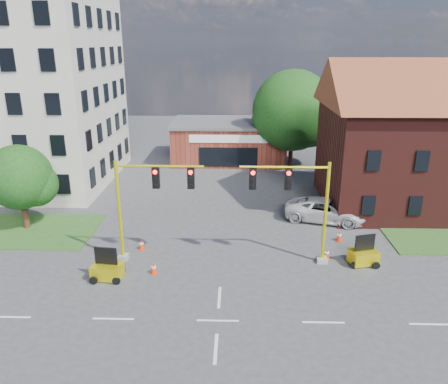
# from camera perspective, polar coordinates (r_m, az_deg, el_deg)

# --- Properties ---
(ground) EXTENTS (120.00, 120.00, 0.00)m
(ground) POSITION_cam_1_polar(r_m,az_deg,el_deg) (21.59, -0.82, -16.45)
(ground) COLOR #3E3E41
(ground) RESTS_ON ground
(lane_markings) EXTENTS (60.00, 36.00, 0.01)m
(lane_markings) POSITION_cam_1_polar(r_m,az_deg,el_deg) (19.23, -1.22, -21.63)
(lane_markings) COLOR white
(lane_markings) RESTS_ON ground
(office_block) EXTENTS (18.40, 15.40, 20.60)m
(office_block) POSITION_cam_1_polar(r_m,az_deg,el_deg) (44.66, -27.02, 14.21)
(office_block) COLOR silver
(office_block) RESTS_ON ground
(brick_shop) EXTENTS (12.40, 8.40, 4.30)m
(brick_shop) POSITION_cam_1_polar(r_m,az_deg,el_deg) (48.66, 0.66, 6.74)
(brick_shop) COLOR maroon
(brick_shop) RESTS_ON ground
(tree_large) EXTENTS (8.61, 8.20, 10.03)m
(tree_large) POSITION_cam_1_polar(r_m,az_deg,el_deg) (45.57, 9.48, 10.15)
(tree_large) COLOR #3D2216
(tree_large) RESTS_ON ground
(tree_nw_front) EXTENTS (4.67, 4.45, 6.00)m
(tree_nw_front) POSITION_cam_1_polar(r_m,az_deg,el_deg) (32.91, -24.73, 1.53)
(tree_nw_front) COLOR #3D2216
(tree_nw_front) RESTS_ON ground
(signal_mast_west) EXTENTS (5.30, 0.60, 6.20)m
(signal_mast_west) POSITION_cam_1_polar(r_m,az_deg,el_deg) (25.60, -10.08, -0.92)
(signal_mast_west) COLOR gray
(signal_mast_west) RESTS_ON ground
(signal_mast_east) EXTENTS (5.30, 0.60, 6.20)m
(signal_mast_east) POSITION_cam_1_polar(r_m,az_deg,el_deg) (25.33, 9.61, -1.11)
(signal_mast_east) COLOR gray
(signal_mast_east) RESTS_ON ground
(trailer_west) EXTENTS (1.74, 1.27, 1.84)m
(trailer_west) POSITION_cam_1_polar(r_m,az_deg,el_deg) (25.38, -15.01, -9.78)
(trailer_west) COLOR yellow
(trailer_west) RESTS_ON ground
(trailer_east) EXTENTS (1.82, 1.45, 1.82)m
(trailer_east) POSITION_cam_1_polar(r_m,az_deg,el_deg) (27.33, 17.75, -7.90)
(trailer_east) COLOR yellow
(trailer_east) RESTS_ON ground
(cone_a) EXTENTS (0.40, 0.40, 0.70)m
(cone_a) POSITION_cam_1_polar(r_m,az_deg,el_deg) (25.48, -9.16, -9.82)
(cone_a) COLOR red
(cone_a) RESTS_ON ground
(cone_b) EXTENTS (0.40, 0.40, 0.70)m
(cone_b) POSITION_cam_1_polar(r_m,az_deg,el_deg) (28.37, -10.73, -6.77)
(cone_b) COLOR red
(cone_b) RESTS_ON ground
(cone_c) EXTENTS (0.40, 0.40, 0.70)m
(cone_c) POSITION_cam_1_polar(r_m,az_deg,el_deg) (27.47, 13.26, -7.86)
(cone_c) COLOR red
(cone_c) RESTS_ON ground
(cone_d) EXTENTS (0.40, 0.40, 0.70)m
(cone_d) POSITION_cam_1_polar(r_m,az_deg,el_deg) (30.03, 14.81, -5.59)
(cone_d) COLOR red
(cone_d) RESTS_ON ground
(pickup_white) EXTENTS (6.40, 4.21, 1.63)m
(pickup_white) POSITION_cam_1_polar(r_m,az_deg,el_deg) (32.94, 13.16, -2.32)
(pickup_white) COLOR silver
(pickup_white) RESTS_ON ground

